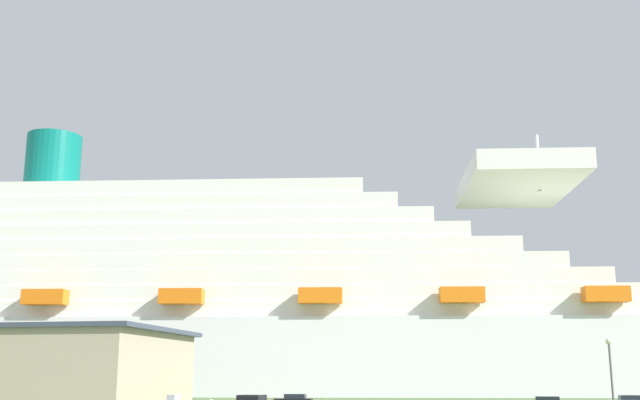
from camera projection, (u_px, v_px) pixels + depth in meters
cruise_ship at (193, 311)px, 159.97m from camera, size 262.45×52.43×61.20m
street_lamp at (611, 365)px, 68.79m from camera, size 0.56×0.56×7.04m
parked_car_white_van at (33, 400)px, 98.82m from camera, size 4.29×2.05×1.58m
parked_car_black_coupe at (294, 400)px, 97.50m from camera, size 4.69×2.10×1.58m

